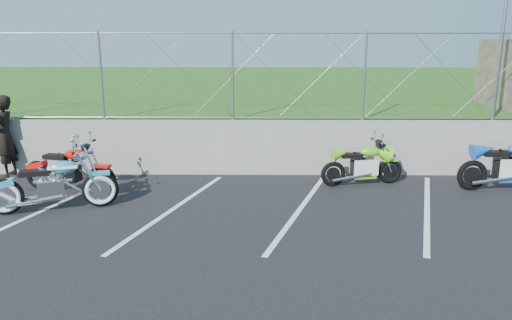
{
  "coord_description": "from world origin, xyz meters",
  "views": [
    {
      "loc": [
        1.64,
        -7.96,
        3.19
      ],
      "look_at": [
        1.55,
        1.3,
        0.88
      ],
      "focal_mm": 35.0,
      "sensor_mm": 36.0,
      "label": 1
    }
  ],
  "objects_px": {
    "cruiser_turquoise": "(55,186)",
    "sportbike_blue": "(510,167)",
    "sportbike_green": "(363,166)",
    "person_standing": "(4,137)",
    "naked_orange": "(71,171)"
  },
  "relations": [
    {
      "from": "cruiser_turquoise",
      "to": "sportbike_blue",
      "type": "height_order",
      "value": "cruiser_turquoise"
    },
    {
      "from": "cruiser_turquoise",
      "to": "naked_orange",
      "type": "distance_m",
      "value": 1.17
    },
    {
      "from": "cruiser_turquoise",
      "to": "sportbike_blue",
      "type": "xyz_separation_m",
      "value": [
        9.12,
        1.4,
        0.02
      ]
    },
    {
      "from": "cruiser_turquoise",
      "to": "person_standing",
      "type": "relative_size",
      "value": 1.21
    },
    {
      "from": "cruiser_turquoise",
      "to": "sportbike_green",
      "type": "height_order",
      "value": "cruiser_turquoise"
    },
    {
      "from": "cruiser_turquoise",
      "to": "sportbike_blue",
      "type": "bearing_deg",
      "value": -7.37
    },
    {
      "from": "naked_orange",
      "to": "sportbike_green",
      "type": "bearing_deg",
      "value": 18.62
    },
    {
      "from": "sportbike_blue",
      "to": "sportbike_green",
      "type": "bearing_deg",
      "value": 170.18
    },
    {
      "from": "cruiser_turquoise",
      "to": "sportbike_blue",
      "type": "relative_size",
      "value": 1.04
    },
    {
      "from": "naked_orange",
      "to": "person_standing",
      "type": "xyz_separation_m",
      "value": [
        -1.91,
        1.16,
        0.49
      ]
    },
    {
      "from": "sportbike_green",
      "to": "person_standing",
      "type": "xyz_separation_m",
      "value": [
        -8.13,
        0.59,
        0.53
      ]
    },
    {
      "from": "sportbike_blue",
      "to": "person_standing",
      "type": "height_order",
      "value": "person_standing"
    },
    {
      "from": "sportbike_green",
      "to": "cruiser_turquoise",
      "type": "bearing_deg",
      "value": -175.31
    },
    {
      "from": "naked_orange",
      "to": "sportbike_green",
      "type": "height_order",
      "value": "naked_orange"
    },
    {
      "from": "naked_orange",
      "to": "sportbike_blue",
      "type": "relative_size",
      "value": 0.96
    }
  ]
}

